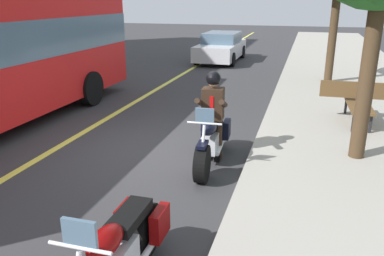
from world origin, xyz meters
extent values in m
plane|color=#333335|center=(0.00, 0.00, 0.00)|extent=(80.00, 80.00, 0.00)
cube|color=#E5DB4C|center=(0.00, -2.00, 0.01)|extent=(60.00, 0.16, 0.01)
cylinder|color=black|center=(1.12, 1.35, 0.33)|extent=(0.67, 0.24, 0.66)
cylinder|color=black|center=(-0.42, 1.25, 0.33)|extent=(0.67, 0.24, 0.66)
cube|color=silver|center=(0.32, 1.30, 0.42)|extent=(0.58, 0.32, 0.32)
ellipsoid|color=black|center=(0.52, 1.31, 0.78)|extent=(0.58, 0.32, 0.24)
cube|color=black|center=(-0.03, 1.28, 0.74)|extent=(0.72, 0.33, 0.12)
cube|color=black|center=(-0.39, 1.47, 0.48)|extent=(0.41, 0.15, 0.36)
cube|color=black|center=(-0.36, 1.03, 0.48)|extent=(0.41, 0.15, 0.36)
cylinder|color=silver|center=(1.10, 1.35, 0.60)|extent=(0.35, 0.07, 0.76)
cylinder|color=silver|center=(0.94, 1.34, 1.00)|extent=(0.08, 0.60, 0.04)
cube|color=black|center=(1.12, 1.35, 0.68)|extent=(0.37, 0.18, 0.06)
cylinder|color=silver|center=(0.01, 1.44, 0.26)|extent=(0.90, 0.14, 0.08)
cube|color=slate|center=(0.92, 1.34, 1.12)|extent=(0.06, 0.32, 0.28)
cylinder|color=black|center=(0.07, 1.40, 0.42)|extent=(0.14, 0.14, 0.84)
cube|color=black|center=(0.13, 1.41, 0.05)|extent=(0.27, 0.13, 0.10)
cylinder|color=black|center=(0.08, 1.16, 0.42)|extent=(0.14, 0.14, 0.84)
cube|color=black|center=(0.14, 1.17, 0.05)|extent=(0.27, 0.13, 0.10)
cube|color=black|center=(0.07, 1.28, 1.12)|extent=(0.35, 0.42, 0.60)
cube|color=red|center=(0.23, 1.29, 1.08)|extent=(0.03, 0.07, 0.44)
cylinder|color=black|center=(0.24, 1.51, 1.18)|extent=(0.56, 0.14, 0.28)
cylinder|color=black|center=(0.27, 1.07, 1.18)|extent=(0.56, 0.14, 0.28)
sphere|color=tan|center=(0.07, 1.28, 1.55)|extent=(0.22, 0.22, 0.22)
sphere|color=black|center=(0.07, 1.28, 1.60)|extent=(0.28, 0.28, 0.28)
cylinder|color=black|center=(3.23, 1.19, 0.33)|extent=(0.66, 0.20, 0.66)
ellipsoid|color=#720505|center=(4.18, 1.19, 0.78)|extent=(0.56, 0.28, 0.24)
cube|color=black|center=(3.63, 1.19, 0.74)|extent=(0.70, 0.28, 0.12)
cube|color=#720505|center=(3.27, 1.41, 0.48)|extent=(0.40, 0.12, 0.36)
cube|color=#720505|center=(3.28, 0.97, 0.48)|extent=(0.40, 0.12, 0.36)
cylinder|color=silver|center=(4.60, 1.20, 1.00)|extent=(0.04, 0.60, 0.04)
cube|color=slate|center=(4.58, 1.20, 1.12)|extent=(0.04, 0.32, 0.28)
cylinder|color=black|center=(-2.87, -3.09, 0.50)|extent=(1.00, 0.30, 1.00)
cylinder|color=black|center=(-2.87, -5.49, 0.50)|extent=(1.00, 0.30, 1.00)
cube|color=silver|center=(-12.29, -1.25, 0.55)|extent=(4.60, 1.80, 0.70)
cube|color=slate|center=(-12.49, -1.25, 1.10)|extent=(2.40, 1.60, 0.60)
cylinder|color=black|center=(-10.84, -0.40, 0.32)|extent=(0.64, 0.22, 0.64)
cylinder|color=black|center=(-10.84, -2.10, 0.32)|extent=(0.64, 0.22, 0.64)
cylinder|color=black|center=(-13.74, -0.40, 0.32)|extent=(0.64, 0.22, 0.64)
cylinder|color=black|center=(-13.74, -2.10, 0.32)|extent=(0.64, 0.22, 0.64)
cube|color=brown|center=(-2.74, 4.20, 0.60)|extent=(1.81, 0.55, 0.06)
cube|color=brown|center=(-2.96, 4.19, 0.90)|extent=(0.11, 1.80, 0.40)
cube|color=black|center=(-1.99, 4.40, 0.36)|extent=(0.06, 0.06, 0.42)
cube|color=black|center=(-1.98, 4.04, 0.36)|extent=(0.06, 0.06, 0.42)
cube|color=black|center=(-3.49, 4.36, 0.36)|extent=(0.06, 0.06, 0.42)
cube|color=black|center=(-3.48, 4.00, 0.36)|extent=(0.06, 0.06, 0.42)
cylinder|color=#42301E|center=(-7.68, 3.71, 1.70)|extent=(0.28, 0.28, 3.10)
cylinder|color=#42301E|center=(-0.45, 3.97, 1.62)|extent=(0.28, 0.28, 2.95)
cube|color=slate|center=(-12.26, -10.97, 2.00)|extent=(1.10, 0.06, 1.60)
camera|label=1|loc=(7.02, 2.90, 3.01)|focal=36.42mm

